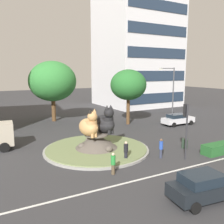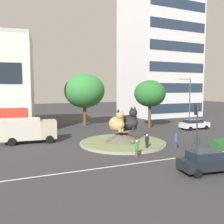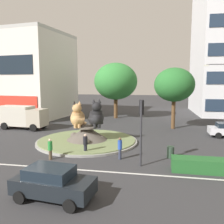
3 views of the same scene
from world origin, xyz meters
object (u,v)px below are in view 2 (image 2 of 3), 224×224
Objects in this scene: second_tree_near_tower at (85,91)px; delivery_box_truck at (28,129)px; cat_statue_calico at (117,123)px; broadleaf_tree_behind_island at (150,94)px; cat_statue_black at (130,121)px; litter_bin at (197,140)px; traffic_light_mast at (196,118)px; pedestrian_black_shirt at (147,142)px; streetlight_arm at (188,100)px; parked_car_right at (206,161)px; pedestrian_blue_shirt at (176,141)px; office_tower at (158,51)px; sedan_on_far_lane at (194,124)px; pedestrian_green_shirt at (137,148)px.

delivery_box_truck is at bearing -133.07° from second_tree_near_tower.
broadleaf_tree_behind_island is (9.57, 8.70, 2.99)m from cat_statue_calico.
cat_statue_black is 7.99m from litter_bin.
pedestrian_black_shirt is (-4.65, 1.90, -2.41)m from traffic_light_mast.
second_tree_near_tower is 1.40× the size of delivery_box_truck.
streetlight_arm reaches higher than cat_statue_calico.
cat_statue_black is 0.35× the size of second_tree_near_tower.
broadleaf_tree_behind_island is 21.43m from parked_car_right.
second_tree_near_tower is at bearing 111.82° from litter_bin.
office_tower is at bearing 37.15° from pedestrian_blue_shirt.
streetlight_arm is at bearing -9.43° from pedestrian_black_shirt.
cat_statue_calico is 6.59m from pedestrian_blue_shirt.
broadleaf_tree_behind_island reaches higher than pedestrian_blue_shirt.
sedan_on_far_lane is 1.09× the size of parked_car_right.
streetlight_arm reaches higher than pedestrian_green_shirt.
broadleaf_tree_behind_island reaches higher than cat_statue_black.
pedestrian_green_shirt is (-1.45, -21.08, -5.04)m from second_tree_near_tower.
office_tower is 18.60× the size of pedestrian_green_shirt.
pedestrian_blue_shirt is at bearing 78.24° from pedestrian_green_shirt.
cat_statue_calico is 0.59× the size of sedan_on_far_lane.
pedestrian_black_shirt is (0.04, -3.76, -1.69)m from cat_statue_black.
pedestrian_black_shirt is at bearing 13.54° from cat_statue_calico.
second_tree_near_tower reaches higher than pedestrian_black_shirt.
broadleaf_tree_behind_island reaches higher than pedestrian_green_shirt.
cat_statue_black is 0.72× the size of parked_car_right.
litter_bin is at bearing -20.46° from delivery_box_truck.
cat_statue_black reaches higher than cat_statue_calico.
broadleaf_tree_behind_island reaches higher than parked_car_right.
cat_statue_calico is 0.89× the size of cat_statue_black.
broadleaf_tree_behind_island is 5.94m from streetlight_arm.
cat_statue_calico is 0.09× the size of office_tower.
pedestrian_blue_shirt is at bearing -110.28° from broadleaf_tree_behind_island.
traffic_light_mast is 13.58m from streetlight_arm.
broadleaf_tree_behind_island is 12.90m from litter_bin.
cat_statue_calico is at bearing 115.75° from pedestrian_blue_shirt.
streetlight_arm is at bearing 60.02° from parked_car_right.
office_tower is at bearing 37.41° from delivery_box_truck.
office_tower reaches higher than pedestrian_black_shirt.
cat_statue_black is 0.40× the size of streetlight_arm.
pedestrian_black_shirt is 0.26× the size of delivery_box_truck.
traffic_light_mast reaches higher than pedestrian_black_shirt.
cat_statue_black is 34.30m from office_tower.
streetlight_arm is 4.70× the size of pedestrian_black_shirt.
traffic_light_mast is at bearing -118.13° from office_tower.
parked_car_right is (-19.54, -36.08, -14.17)m from office_tower.
pedestrian_blue_shirt is at bearing -29.49° from delivery_box_truck.
streetlight_arm is 18.80m from pedestrian_green_shirt.
office_tower is at bearing -106.37° from streetlight_arm.
cat_statue_calico reaches higher than litter_bin.
second_tree_near_tower is (-8.54, 7.11, 0.42)m from broadleaf_tree_behind_island.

